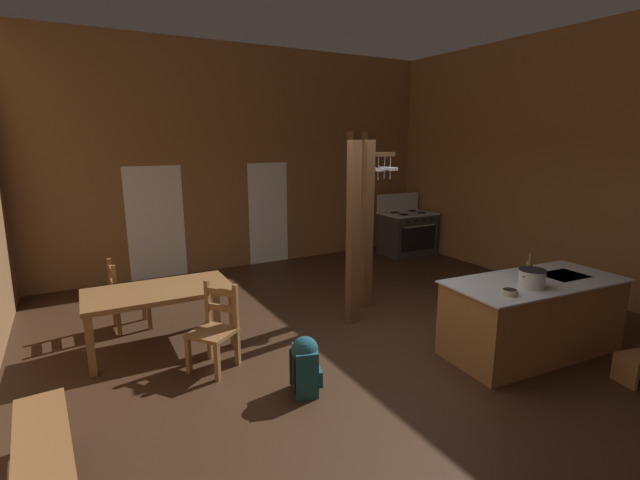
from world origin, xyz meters
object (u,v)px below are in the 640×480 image
(kitchen_island, at_px, (532,316))
(ladderback_chair_by_post, at_px, (126,296))
(ladderback_chair_near_window, at_px, (215,329))
(mixing_bowl_on_counter, at_px, (510,292))
(stove_range, at_px, (407,233))
(bench_along_left_wall, at_px, (44,457))
(step_stool, at_px, (637,366))
(dining_table, at_px, (159,296))
(backpack, at_px, (305,363))
(bottle_tall_on_counter, at_px, (529,271))
(stockpot_on_counter, at_px, (532,278))

(kitchen_island, height_order, ladderback_chair_by_post, ladderback_chair_by_post)
(ladderback_chair_near_window, distance_m, mixing_bowl_on_counter, 3.20)
(kitchen_island, relative_size, stove_range, 1.69)
(bench_along_left_wall, bearing_deg, ladderback_chair_by_post, 73.11)
(step_stool, distance_m, bench_along_left_wall, 5.51)
(kitchen_island, relative_size, dining_table, 1.30)
(stove_range, distance_m, backpack, 6.02)
(stove_range, height_order, ladderback_chair_near_window, stove_range)
(backpack, height_order, bottle_tall_on_counter, bottle_tall_on_counter)
(backpack, bearing_deg, dining_table, 120.69)
(kitchen_island, xyz_separation_m, ladderback_chair_near_window, (-3.39, 1.48, 0.00))
(kitchen_island, height_order, bench_along_left_wall, kitchen_island)
(bench_along_left_wall, height_order, bottle_tall_on_counter, bottle_tall_on_counter)
(step_stool, bearing_deg, stove_range, 75.10)
(ladderback_chair_by_post, distance_m, stockpot_on_counter, 5.07)
(backpack, bearing_deg, step_stool, -26.10)
(bench_along_left_wall, height_order, stockpot_on_counter, stockpot_on_counter)
(stove_range, xyz_separation_m, ladderback_chair_near_window, (-5.21, -2.95, -0.03))
(stockpot_on_counter, bearing_deg, ladderback_chair_near_window, 152.57)
(ladderback_chair_by_post, distance_m, bench_along_left_wall, 3.00)
(backpack, bearing_deg, kitchen_island, -10.86)
(ladderback_chair_by_post, bearing_deg, step_stool, -42.46)
(dining_table, bearing_deg, kitchen_island, -31.23)
(bottle_tall_on_counter, bearing_deg, ladderback_chair_by_post, 142.34)
(stockpot_on_counter, height_order, bottle_tall_on_counter, bottle_tall_on_counter)
(stove_range, bearing_deg, dining_table, -159.43)
(stove_range, distance_m, dining_table, 6.03)
(step_stool, xyz_separation_m, ladderback_chair_by_post, (-4.50, 4.11, 0.27))
(stockpot_on_counter, distance_m, mixing_bowl_on_counter, 0.44)
(stove_range, bearing_deg, bottle_tall_on_counter, -113.69)
(step_stool, xyz_separation_m, ladderback_chair_near_window, (-3.76, 2.49, 0.27))
(ladderback_chair_near_window, xyz_separation_m, stockpot_on_counter, (3.12, -1.62, 0.55))
(bench_along_left_wall, xyz_separation_m, mixing_bowl_on_counter, (4.30, -0.43, 0.63))
(bench_along_left_wall, bearing_deg, ladderback_chair_near_window, 37.64)
(ladderback_chair_by_post, distance_m, backpack, 2.92)
(mixing_bowl_on_counter, bearing_deg, kitchen_island, 15.20)
(stove_range, height_order, bench_along_left_wall, stove_range)
(ladderback_chair_near_window, distance_m, backpack, 1.15)
(step_stool, bearing_deg, ladderback_chair_by_post, 137.54)
(ladderback_chair_near_window, xyz_separation_m, bottle_tall_on_counter, (3.27, -1.47, 0.58))
(bench_along_left_wall, distance_m, backpack, 2.26)
(stove_range, distance_m, ladderback_chair_near_window, 5.99)
(ladderback_chair_by_post, height_order, mixing_bowl_on_counter, mixing_bowl_on_counter)
(kitchen_island, distance_m, bench_along_left_wall, 5.01)
(step_stool, height_order, backpack, backpack)
(kitchen_island, xyz_separation_m, bench_along_left_wall, (-5.00, 0.24, -0.15))
(kitchen_island, height_order, mixing_bowl_on_counter, mixing_bowl_on_counter)
(bench_along_left_wall, bearing_deg, dining_table, 60.48)
(kitchen_island, bearing_deg, stove_range, 67.75)
(dining_table, xyz_separation_m, bottle_tall_on_counter, (3.70, -2.30, 0.38))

